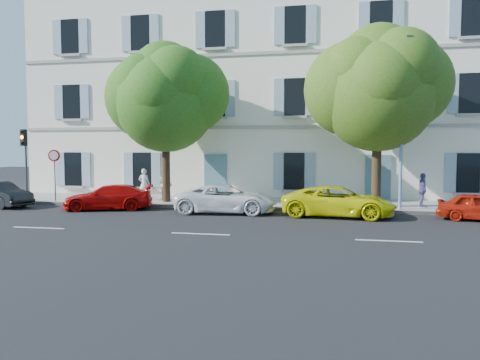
% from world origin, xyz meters
% --- Properties ---
extents(ground, '(90.00, 90.00, 0.00)m').
position_xyz_m(ground, '(0.00, 0.00, 0.00)').
color(ground, black).
extents(sidewalk, '(36.00, 4.50, 0.15)m').
position_xyz_m(sidewalk, '(0.00, 4.45, 0.07)').
color(sidewalk, '#A09E96').
rests_on(sidewalk, ground).
extents(kerb, '(36.00, 0.16, 0.16)m').
position_xyz_m(kerb, '(0.00, 2.28, 0.08)').
color(kerb, '#9E998E').
rests_on(kerb, ground).
extents(building, '(28.00, 7.00, 12.00)m').
position_xyz_m(building, '(0.00, 10.20, 6.00)').
color(building, white).
rests_on(building, ground).
extents(car_red_coupe, '(4.32, 2.74, 1.17)m').
position_xyz_m(car_red_coupe, '(-5.88, 1.06, 0.58)').
color(car_red_coupe, '#AC0704').
rests_on(car_red_coupe, ground).
extents(car_white_coupe, '(4.61, 2.37, 1.24)m').
position_xyz_m(car_white_coupe, '(-0.32, 1.08, 0.62)').
color(car_white_coupe, white).
rests_on(car_white_coupe, ground).
extents(car_yellow_supercar, '(4.79, 2.52, 1.28)m').
position_xyz_m(car_yellow_supercar, '(4.53, 0.91, 0.64)').
color(car_yellow_supercar, '#DEDB09').
rests_on(car_yellow_supercar, ground).
extents(tree_left, '(4.98, 4.98, 7.73)m').
position_xyz_m(tree_left, '(-3.96, 3.51, 5.12)').
color(tree_left, '#3A2819').
rests_on(tree_left, sidewalk).
extents(tree_right, '(5.17, 5.17, 7.97)m').
position_xyz_m(tree_right, '(6.23, 3.33, 5.26)').
color(tree_right, '#3A2819').
rests_on(tree_right, sidewalk).
extents(traffic_light, '(0.33, 0.42, 3.67)m').
position_xyz_m(traffic_light, '(-11.44, 2.81, 2.81)').
color(traffic_light, '#383A3D').
rests_on(traffic_light, sidewalk).
extents(road_sign, '(0.60, 0.16, 2.63)m').
position_xyz_m(road_sign, '(-9.64, 2.65, 2.04)').
color(road_sign, '#383A3D').
rests_on(road_sign, sidewalk).
extents(street_lamp, '(0.34, 1.57, 7.32)m').
position_xyz_m(street_lamp, '(7.20, 2.52, 4.29)').
color(street_lamp, '#7293BF').
rests_on(street_lamp, sidewalk).
extents(pedestrian_a, '(0.62, 0.42, 1.64)m').
position_xyz_m(pedestrian_a, '(-5.34, 3.96, 0.97)').
color(pedestrian_a, silver).
rests_on(pedestrian_a, sidewalk).
extents(pedestrian_b, '(1.01, 0.98, 1.65)m').
position_xyz_m(pedestrian_b, '(-4.29, 4.24, 0.97)').
color(pedestrian_b, tan).
rests_on(pedestrian_b, sidewalk).
extents(pedestrian_c, '(0.44, 0.94, 1.56)m').
position_xyz_m(pedestrian_c, '(8.32, 3.77, 0.93)').
color(pedestrian_c, '#554F91').
rests_on(pedestrian_c, sidewalk).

